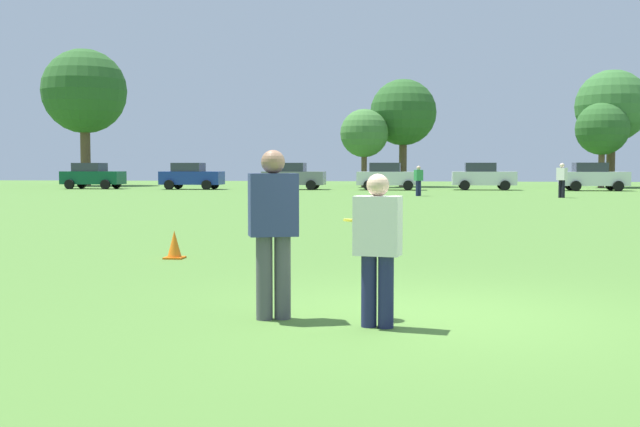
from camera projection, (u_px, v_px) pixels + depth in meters
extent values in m
plane|color=#47702D|center=(431.00, 315.00, 8.15)|extent=(148.63, 148.63, 0.00)
cylinder|color=#4C4C51|center=(264.00, 278.00, 7.89)|extent=(0.17, 0.17, 0.86)
cylinder|color=#4C4C51|center=(283.00, 277.00, 7.93)|extent=(0.17, 0.17, 0.86)
cube|color=navy|center=(273.00, 205.00, 7.86)|extent=(0.55, 0.42, 0.64)
sphere|color=#8C664C|center=(273.00, 162.00, 7.84)|extent=(0.24, 0.24, 0.24)
cylinder|color=#1E234C|center=(386.00, 292.00, 7.49)|extent=(0.15, 0.15, 0.71)
cylinder|color=#1E234C|center=(369.00, 291.00, 7.54)|extent=(0.15, 0.15, 0.71)
cube|color=silver|center=(378.00, 226.00, 7.47)|extent=(0.48, 0.32, 0.57)
sphere|color=#D8AD8C|center=(378.00, 185.00, 7.45)|extent=(0.22, 0.22, 0.22)
cylinder|color=yellow|center=(356.00, 221.00, 7.94)|extent=(0.27, 0.27, 0.05)
cube|color=#D8590C|center=(175.00, 258.00, 13.15)|extent=(0.32, 0.32, 0.03)
cone|color=orange|center=(174.00, 244.00, 13.14)|extent=(0.24, 0.24, 0.45)
cube|color=#0C4C2D|center=(93.00, 178.00, 54.37)|extent=(4.21, 1.82, 0.90)
cube|color=#2D333D|center=(90.00, 167.00, 54.36)|extent=(2.01, 1.65, 0.64)
cylinder|color=black|center=(117.00, 184.00, 55.22)|extent=(0.66, 0.22, 0.66)
cylinder|color=black|center=(105.00, 185.00, 53.24)|extent=(0.66, 0.22, 0.66)
cylinder|color=black|center=(82.00, 184.00, 55.56)|extent=(0.66, 0.22, 0.66)
cylinder|color=black|center=(69.00, 184.00, 53.58)|extent=(0.66, 0.22, 0.66)
cube|color=navy|center=(192.00, 178.00, 53.15)|extent=(4.21, 1.82, 0.90)
cube|color=#2D333D|center=(188.00, 168.00, 53.14)|extent=(2.01, 1.65, 0.64)
cylinder|color=black|center=(214.00, 184.00, 54.00)|extent=(0.66, 0.22, 0.66)
cylinder|color=black|center=(206.00, 185.00, 52.02)|extent=(0.66, 0.22, 0.66)
cylinder|color=black|center=(178.00, 184.00, 54.33)|extent=(0.66, 0.22, 0.66)
cylinder|color=black|center=(169.00, 185.00, 52.36)|extent=(0.66, 0.22, 0.66)
cube|color=slate|center=(294.00, 178.00, 52.67)|extent=(4.21, 1.82, 0.90)
cube|color=#2D333D|center=(290.00, 168.00, 52.66)|extent=(2.01, 1.65, 0.64)
cylinder|color=black|center=(315.00, 184.00, 53.52)|extent=(0.66, 0.22, 0.66)
cylinder|color=black|center=(311.00, 185.00, 51.54)|extent=(0.66, 0.22, 0.66)
cylinder|color=black|center=(278.00, 184.00, 53.86)|extent=(0.66, 0.22, 0.66)
cylinder|color=black|center=(272.00, 185.00, 51.88)|extent=(0.66, 0.22, 0.66)
cube|color=silver|center=(389.00, 178.00, 51.67)|extent=(4.21, 1.82, 0.90)
cube|color=#2D333D|center=(385.00, 168.00, 51.66)|extent=(2.01, 1.65, 0.64)
cylinder|color=black|center=(409.00, 185.00, 52.52)|extent=(0.66, 0.22, 0.66)
cylinder|color=black|center=(408.00, 185.00, 50.54)|extent=(0.66, 0.22, 0.66)
cylinder|color=black|center=(370.00, 185.00, 52.86)|extent=(0.66, 0.22, 0.66)
cylinder|color=black|center=(368.00, 185.00, 50.88)|extent=(0.66, 0.22, 0.66)
cube|color=silver|center=(484.00, 178.00, 51.73)|extent=(4.21, 1.82, 0.90)
cube|color=#2D333D|center=(480.00, 168.00, 51.72)|extent=(2.01, 1.65, 0.64)
cylinder|color=black|center=(502.00, 185.00, 52.58)|extent=(0.66, 0.22, 0.66)
cylinder|color=black|center=(505.00, 185.00, 50.60)|extent=(0.66, 0.22, 0.66)
cylinder|color=black|center=(463.00, 185.00, 52.92)|extent=(0.66, 0.22, 0.66)
cylinder|color=black|center=(465.00, 185.00, 50.94)|extent=(0.66, 0.22, 0.66)
cube|color=silver|center=(594.00, 179.00, 50.04)|extent=(4.21, 1.82, 0.90)
cube|color=#2D333D|center=(590.00, 168.00, 50.03)|extent=(2.01, 1.65, 0.64)
cylinder|color=black|center=(611.00, 185.00, 50.88)|extent=(0.66, 0.22, 0.66)
cylinder|color=black|center=(618.00, 186.00, 48.91)|extent=(0.66, 0.22, 0.66)
cylinder|color=black|center=(570.00, 185.00, 51.22)|extent=(0.66, 0.22, 0.66)
cylinder|color=black|center=(576.00, 186.00, 49.24)|extent=(0.66, 0.22, 0.66)
cylinder|color=black|center=(560.00, 189.00, 38.85)|extent=(0.17, 0.17, 0.88)
cylinder|color=black|center=(563.00, 189.00, 38.71)|extent=(0.17, 0.17, 0.88)
cube|color=silver|center=(562.00, 174.00, 38.74)|extent=(0.53, 0.53, 0.63)
sphere|color=beige|center=(562.00, 165.00, 38.71)|extent=(0.24, 0.24, 0.24)
cylinder|color=#1E234C|center=(417.00, 188.00, 41.09)|extent=(0.15, 0.15, 0.81)
cylinder|color=#1E234C|center=(420.00, 188.00, 41.18)|extent=(0.15, 0.15, 0.81)
cube|color=#338C4C|center=(419.00, 175.00, 41.09)|extent=(0.50, 0.47, 0.58)
sphere|color=#D8AD8C|center=(419.00, 168.00, 41.07)|extent=(0.22, 0.22, 0.22)
cylinder|color=brown|center=(86.00, 156.00, 63.39)|extent=(0.80, 0.80, 4.80)
sphere|color=#285623|center=(84.00, 91.00, 63.06)|extent=(6.86, 6.86, 6.86)
cylinder|color=brown|center=(364.00, 171.00, 58.18)|extent=(0.42, 0.42, 2.53)
sphere|color=#3D7033|center=(364.00, 133.00, 58.01)|extent=(3.62, 3.62, 3.62)
cylinder|color=brown|center=(403.00, 164.00, 60.03)|extent=(0.60, 0.60, 3.58)
sphere|color=#285623|center=(403.00, 112.00, 59.79)|extent=(5.12, 5.12, 5.12)
cylinder|color=brown|center=(601.00, 169.00, 56.75)|extent=(0.45, 0.45, 2.70)
sphere|color=#285623|center=(602.00, 129.00, 56.56)|extent=(3.86, 3.86, 3.86)
cylinder|color=brown|center=(611.00, 162.00, 58.40)|extent=(0.63, 0.63, 3.81)
sphere|color=#33662D|center=(612.00, 106.00, 58.14)|extent=(5.44, 5.44, 5.44)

